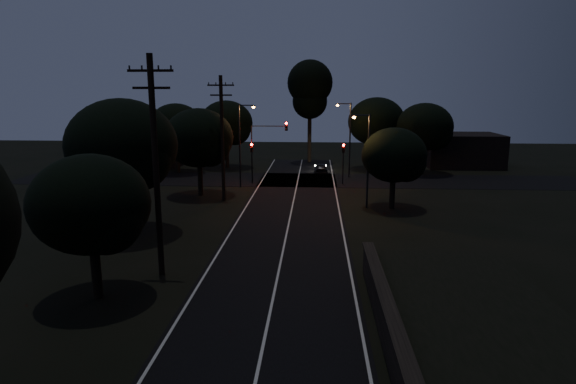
{
  "coord_description": "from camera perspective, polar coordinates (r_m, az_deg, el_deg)",
  "views": [
    {
      "loc": [
        1.87,
        -7.98,
        9.28
      ],
      "look_at": [
        0.0,
        24.0,
        2.5
      ],
      "focal_mm": 30.0,
      "sensor_mm": 36.0,
      "label": 1
    }
  ],
  "objects": [
    {
      "name": "road_surface",
      "position": [
        40.23,
        0.59,
        -1.37
      ],
      "size": [
        60.0,
        70.0,
        0.03
      ],
      "color": "black",
      "rests_on": "ground"
    },
    {
      "name": "utility_pole_mid",
      "position": [
        24.55,
        -15.42,
        3.22
      ],
      "size": [
        2.2,
        0.3,
        11.0
      ],
      "color": "black",
      "rests_on": "ground"
    },
    {
      "name": "utility_pole_far",
      "position": [
        40.93,
        -7.81,
        6.52
      ],
      "size": [
        2.2,
        0.3,
        10.5
      ],
      "color": "black",
      "rests_on": "ground"
    },
    {
      "name": "tree_left_b",
      "position": [
        22.67,
        -22.06,
        -1.68
      ],
      "size": [
        5.2,
        5.2,
        6.61
      ],
      "color": "black",
      "rests_on": "ground"
    },
    {
      "name": "tree_left_c",
      "position": [
        32.41,
        -18.72,
        4.99
      ],
      "size": [
        6.99,
        6.99,
        8.82
      ],
      "color": "black",
      "rests_on": "ground"
    },
    {
      "name": "tree_left_d",
      "position": [
        43.28,
        -10.3,
        6.14
      ],
      "size": [
        6.13,
        6.13,
        7.78
      ],
      "color": "black",
      "rests_on": "ground"
    },
    {
      "name": "tree_far_nw",
      "position": [
        58.96,
        -7.13,
        7.95
      ],
      "size": [
        6.41,
        6.41,
        8.12
      ],
      "color": "black",
      "rests_on": "ground"
    },
    {
      "name": "tree_far_w",
      "position": [
        56.24,
        -12.93,
        7.4
      ],
      "size": [
        6.17,
        6.17,
        7.87
      ],
      "color": "black",
      "rests_on": "ground"
    },
    {
      "name": "tree_far_ne",
      "position": [
        58.44,
        10.69,
        8.05
      ],
      "size": [
        6.73,
        6.73,
        8.51
      ],
      "color": "black",
      "rests_on": "ground"
    },
    {
      "name": "tree_far_e",
      "position": [
        56.38,
        16.13,
        7.28
      ],
      "size": [
        6.26,
        6.26,
        7.94
      ],
      "color": "black",
      "rests_on": "ground"
    },
    {
      "name": "tree_right_a",
      "position": [
        38.74,
        12.72,
        4.11
      ],
      "size": [
        5.09,
        5.09,
        6.47
      ],
      "color": "black",
      "rests_on": "ground"
    },
    {
      "name": "tall_pine",
      "position": [
        62.99,
        2.62,
        12.11
      ],
      "size": [
        5.78,
        5.78,
        13.14
      ],
      "color": "black",
      "rests_on": "ground"
    },
    {
      "name": "building_left",
      "position": [
        64.24,
        -16.65,
        5.13
      ],
      "size": [
        10.0,
        8.0,
        4.4
      ],
      "primitive_type": "cube",
      "color": "black",
      "rests_on": "ground"
    },
    {
      "name": "building_right",
      "position": [
        64.04,
        19.84,
        4.72
      ],
      "size": [
        9.0,
        7.0,
        4.0
      ],
      "primitive_type": "cube",
      "color": "black",
      "rests_on": "ground"
    },
    {
      "name": "signal_left",
      "position": [
        48.83,
        -4.31,
        4.34
      ],
      "size": [
        0.28,
        0.35,
        4.1
      ],
      "color": "black",
      "rests_on": "ground"
    },
    {
      "name": "signal_right",
      "position": [
        48.48,
        6.56,
        4.23
      ],
      "size": [
        0.28,
        0.35,
        4.1
      ],
      "color": "black",
      "rests_on": "ground"
    },
    {
      "name": "signal_mast",
      "position": [
        48.47,
        -2.35,
        6.09
      ],
      "size": [
        3.7,
        0.35,
        6.25
      ],
      "color": "black",
      "rests_on": "ground"
    },
    {
      "name": "streetlight_a",
      "position": [
        46.77,
        -5.53,
        6.2
      ],
      "size": [
        1.66,
        0.26,
        8.0
      ],
      "color": "black",
      "rests_on": "ground"
    },
    {
      "name": "streetlight_b",
      "position": [
        52.3,
        7.15,
        6.77
      ],
      "size": [
        1.66,
        0.26,
        8.0
      ],
      "color": "black",
      "rests_on": "ground"
    },
    {
      "name": "streetlight_c",
      "position": [
        38.51,
        9.25,
        4.44
      ],
      "size": [
        1.46,
        0.26,
        7.5
      ],
      "color": "black",
      "rests_on": "ground"
    },
    {
      "name": "car",
      "position": [
        54.68,
        3.92,
        2.81
      ],
      "size": [
        1.56,
        3.66,
        1.23
      ],
      "primitive_type": "imported",
      "rotation": [
        0.0,
        0.0,
        3.17
      ],
      "color": "black",
      "rests_on": "ground"
    }
  ]
}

